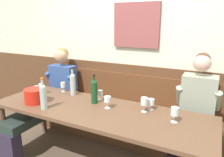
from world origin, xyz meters
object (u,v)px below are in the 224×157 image
Objects in this scene: wine_glass_mid_left at (151,102)px; wine_glass_right_end at (63,85)px; wine_bottle_amber_mid at (43,96)px; person_center_right_seat at (194,121)px; person_center_left_seat at (48,96)px; wine_glass_left_end at (175,112)px; wine_glass_mid_right at (36,89)px; wine_bottle_green_tall at (73,83)px; wine_bottle_clear_water at (94,91)px; dining_table at (97,115)px; wine_glass_center_rear at (100,93)px; wall_bench at (122,121)px; wine_glass_center_front at (144,102)px; wine_glass_by_bottle at (41,87)px; wine_glass_near_bucket at (107,100)px; ice_bucket at (35,96)px.

wine_glass_mid_left is 1.25m from wine_glass_right_end.
person_center_right_seat is at bearing 21.70° from wine_bottle_amber_mid.
wine_glass_left_end is at bearing -7.57° from person_center_left_seat.
person_center_right_seat is 1.88m from wine_glass_mid_right.
person_center_left_seat is at bearing -178.99° from person_center_right_seat.
wine_glass_right_end is at bearing 66.63° from wine_glass_mid_right.
wine_bottle_green_tall is 1.06× the size of wine_bottle_clear_water.
wine_glass_center_rear is (-0.11, 0.27, 0.15)m from dining_table.
wall_bench is 22.79× the size of wine_glass_center_rear.
wine_glass_center_rear is (-0.64, 0.01, -0.00)m from wine_glass_mid_left.
wine_glass_center_front is at bearing 1.89° from wine_bottle_clear_water.
wine_glass_by_bottle is (-1.89, -0.24, 0.17)m from person_center_right_seat.
wine_glass_mid_right is (-0.96, -0.10, 0.01)m from wine_glass_near_bucket.
wine_bottle_amber_mid is at bearing -119.48° from wall_bench.
wine_bottle_green_tall is 0.64m from wine_glass_near_bucket.
wall_bench is 18.39× the size of wine_glass_mid_right.
wine_bottle_amber_mid is at bearing -90.51° from wine_bottle_green_tall.
wine_glass_center_rear is at bearing 11.14° from wine_glass_by_bottle.
person_center_right_seat reaches higher than wine_glass_left_end.
wine_glass_mid_right is at bearing 128.82° from ice_bucket.
wall_bench is 0.81m from wine_bottle_clear_water.
wine_glass_left_end is (0.94, -0.08, -0.05)m from wine_bottle_clear_water.
dining_table is 0.94m from wine_glass_by_bottle.
ice_bucket reaches higher than wine_glass_near_bucket.
dining_table is 0.33m from wine_glass_center_rear.
wine_glass_by_bottle is (0.10, -0.20, 0.20)m from person_center_left_seat.
wine_glass_near_bucket is at bearing 6.10° from wine_glass_mid_right.
person_center_right_seat is at bearing 16.40° from ice_bucket.
person_center_left_seat is at bearing 114.14° from wine_glass_mid_right.
person_center_left_seat is 0.96× the size of person_center_right_seat.
wine_glass_left_end is at bearing -4.79° from wine_bottle_clear_water.
wine_glass_center_rear is (0.81, 0.16, -0.01)m from wine_glass_by_bottle.
person_center_left_seat is at bearing 168.18° from wine_glass_near_bucket.
person_center_left_seat reaches higher than wine_glass_right_end.
wine_glass_right_end is at bearing 156.77° from dining_table.
person_center_right_seat is 1.51m from wine_bottle_green_tall.
wine_bottle_amber_mid reaches higher than dining_table.
wine_glass_right_end reaches higher than dining_table.
wall_bench is at bearing 38.33° from wine_bottle_green_tall.
person_center_right_seat is (0.97, -0.33, 0.36)m from wall_bench.
wine_bottle_green_tall reaches higher than wine_glass_center_front.
wine_glass_center_front reaches higher than wine_glass_left_end.
wine_bottle_green_tall is 0.45m from wine_glass_mid_right.
person_center_right_seat is 0.56m from wine_glass_center_front.
wine_glass_right_end is at bearing 164.05° from wine_glass_near_bucket.
wine_glass_left_end is at bearing -8.56° from wine_bottle_green_tall.
wall_bench is 1.21m from wine_glass_by_bottle.
wine_glass_left_end is 1.15× the size of wine_glass_right_end.
wine_glass_mid_right is (-0.34, 0.23, -0.04)m from wine_bottle_amber_mid.
ice_bucket is 1.80× the size of wine_glass_right_end.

